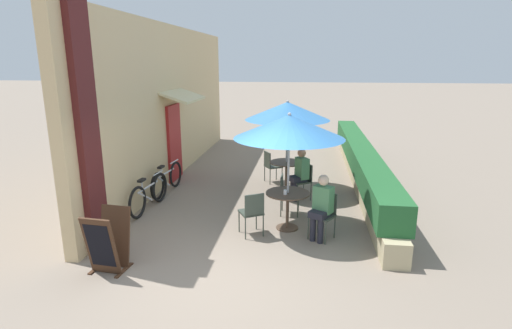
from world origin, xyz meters
name	(u,v)px	position (x,y,z in m)	size (l,w,h in m)	color
ground_plane	(222,273)	(0.00, 0.00, 0.00)	(120.00, 120.00, 0.00)	gray
cafe_facade_wall	(172,104)	(-2.54, 5.36, 2.09)	(0.98, 10.98, 4.20)	#D6B784
planter_hedge	(360,162)	(2.75, 5.39, 0.54)	(0.60, 9.98, 1.01)	tan
patio_table_near	(288,201)	(0.93, 1.87, 0.57)	(0.87, 0.87, 0.75)	brown
patio_umbrella_near	(289,127)	(0.93, 1.87, 2.05)	(2.11, 2.11, 2.32)	#B7B7BC
cafe_chair_near_left	(252,210)	(0.29, 1.43, 0.52)	(0.54, 0.54, 0.87)	#384238
cafe_chair_near_right	(324,212)	(1.63, 1.54, 0.52)	(0.55, 0.55, 0.87)	#384238
seated_patron_near_right	(322,205)	(1.57, 1.44, 0.69)	(0.48, 0.51, 1.25)	#23232D
cafe_chair_near_back	(287,191)	(0.86, 2.65, 0.52)	(0.41, 0.41, 0.87)	#384238
coffee_cup_near	(285,192)	(0.88, 1.75, 0.80)	(0.07, 0.07, 0.09)	white
patio_table_mid	(286,169)	(0.77, 4.32, 0.57)	(0.87, 0.87, 0.75)	brown
patio_umbrella_mid	(287,111)	(0.77, 4.32, 2.05)	(2.11, 2.11, 2.32)	#B7B7BC
cafe_chair_mid_left	(304,178)	(1.22, 3.70, 0.52)	(0.55, 0.55, 0.87)	#384238
seated_patron_mid_left	(300,172)	(1.12, 3.64, 0.69)	(0.51, 0.48, 1.25)	#23232D
cafe_chair_mid_right	(271,164)	(0.31, 4.95, 0.52)	(0.55, 0.55, 0.87)	#384238
bicycle_leaning	(149,194)	(-2.20, 2.53, 0.37)	(0.22, 1.76, 0.80)	black
bicycle_second	(167,179)	(-2.21, 3.71, 0.36)	(0.22, 1.74, 0.78)	black
menu_board	(108,242)	(-1.80, -0.13, 0.49)	(0.57, 0.68, 0.99)	#422819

